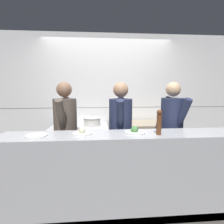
% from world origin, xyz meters
% --- Properties ---
extents(ground_plane, '(14.00, 14.00, 0.00)m').
position_xyz_m(ground_plane, '(0.00, 0.00, 0.00)').
color(ground_plane, '#4C4742').
extents(wall_back_tiled, '(8.00, 0.06, 2.60)m').
position_xyz_m(wall_back_tiled, '(0.00, 1.28, 1.30)').
color(wall_back_tiled, white).
rests_on(wall_back_tiled, ground_plane).
extents(oven_range, '(1.02, 0.71, 0.86)m').
position_xyz_m(oven_range, '(-0.54, 0.88, 0.43)').
color(oven_range, '#38383D').
rests_on(oven_range, ground_plane).
extents(prep_counter, '(1.20, 0.65, 0.90)m').
position_xyz_m(prep_counter, '(0.64, 0.88, 0.45)').
color(prep_counter, gray).
rests_on(prep_counter, ground_plane).
extents(pass_counter, '(2.87, 0.45, 1.01)m').
position_xyz_m(pass_counter, '(0.10, -0.32, 0.50)').
color(pass_counter, '#B7BABF').
rests_on(pass_counter, ground_plane).
extents(stock_pot, '(0.27, 0.27, 0.20)m').
position_xyz_m(stock_pot, '(-0.83, 0.89, 0.97)').
color(stock_pot, beige).
rests_on(stock_pot, oven_range).
extents(sauce_pot, '(0.32, 0.32, 0.14)m').
position_xyz_m(sauce_pot, '(-0.31, 0.90, 0.94)').
color(sauce_pot, beige).
rests_on(sauce_pot, oven_range).
extents(plated_dish_main, '(0.23, 0.23, 0.02)m').
position_xyz_m(plated_dish_main, '(-0.88, -0.34, 1.02)').
color(plated_dish_main, white).
rests_on(plated_dish_main, pass_counter).
extents(plated_dish_appetiser, '(0.22, 0.22, 0.08)m').
position_xyz_m(plated_dish_appetiser, '(-0.39, -0.29, 1.03)').
color(plated_dish_appetiser, white).
rests_on(plated_dish_appetiser, pass_counter).
extents(plated_dish_dessert, '(0.25, 0.25, 0.09)m').
position_xyz_m(plated_dish_dessert, '(0.23, -0.28, 1.03)').
color(plated_dish_dessert, white).
rests_on(plated_dish_dessert, pass_counter).
extents(pepper_mill, '(0.06, 0.06, 0.29)m').
position_xyz_m(pepper_mill, '(0.49, -0.38, 1.16)').
color(pepper_mill, brown).
rests_on(pepper_mill, pass_counter).
extents(chef_head_cook, '(0.35, 0.71, 1.63)m').
position_xyz_m(chef_head_cook, '(-0.67, 0.25, 0.91)').
color(chef_head_cook, black).
rests_on(chef_head_cook, ground_plane).
extents(chef_sous, '(0.38, 0.71, 1.62)m').
position_xyz_m(chef_sous, '(0.12, 0.18, 0.90)').
color(chef_sous, black).
rests_on(chef_sous, ground_plane).
extents(chef_line, '(0.42, 0.70, 1.63)m').
position_xyz_m(chef_line, '(0.91, 0.22, 0.91)').
color(chef_line, black).
rests_on(chef_line, ground_plane).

